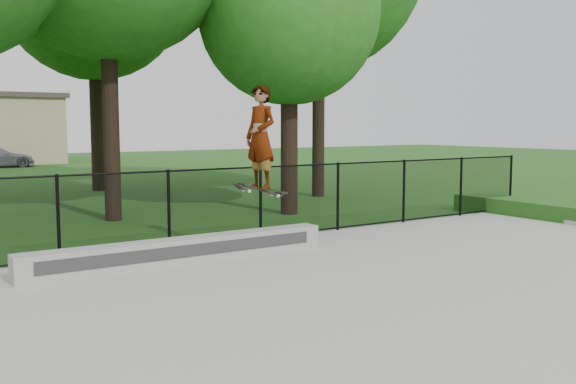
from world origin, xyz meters
name	(u,v)px	position (x,y,z in m)	size (l,w,h in m)	color
ground	(501,311)	(0.00, 0.00, 0.00)	(100.00, 100.00, 0.00)	#265618
concrete_slab	(501,309)	(0.00, 0.00, 0.03)	(14.00, 12.00, 0.06)	#ABAAA6
grind_ledge	(182,250)	(-2.29, 4.70, 0.27)	(5.42, 0.40, 0.42)	#A6A7A2
skater_airborne	(261,139)	(-0.79, 4.60, 2.14)	(0.81, 0.74, 2.05)	black
chainlink_fence	(261,202)	(0.00, 5.90, 0.81)	(16.06, 0.06, 1.50)	black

